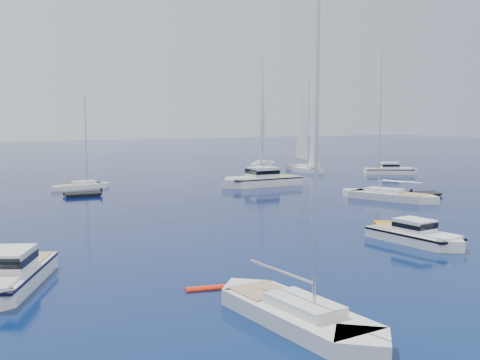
{
  "coord_description": "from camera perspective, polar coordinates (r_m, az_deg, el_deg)",
  "views": [
    {
      "loc": [
        -26.25,
        -24.37,
        8.17
      ],
      "look_at": [
        2.46,
        24.71,
        2.2
      ],
      "focal_mm": 43.56,
      "sensor_mm": 36.0,
      "label": 1
    }
  ],
  "objects": [
    {
      "name": "kayak_orange",
      "position": [
        28.68,
        -1.98,
        -10.56
      ],
      "size": [
        3.41,
        1.36,
        0.3
      ],
      "primitive_type": null,
      "rotation": [
        0.0,
        0.0,
        1.33
      ],
      "color": "red",
      "rests_on": "ground"
    },
    {
      "name": "sailboat_sails_r",
      "position": [
        91.76,
        6.34,
        0.85
      ],
      "size": [
        3.94,
        10.64,
        15.27
      ],
      "primitive_type": null,
      "rotation": [
        0.0,
        0.0,
        3.02
      ],
      "color": "white",
      "rests_on": "ground"
    },
    {
      "name": "ground",
      "position": [
        36.74,
        16.5,
        -7.1
      ],
      "size": [
        400.0,
        400.0,
        0.0
      ],
      "primitive_type": "plane",
      "color": "navy",
      "rests_on": "ground"
    },
    {
      "name": "motor_cruiser_left",
      "position": [
        30.79,
        -21.8,
        -9.83
      ],
      "size": [
        6.64,
        9.4,
        2.4
      ],
      "primitive_type": null,
      "rotation": [
        0.0,
        0.0,
        2.67
      ],
      "color": "silver",
      "rests_on": "ground"
    },
    {
      "name": "sailboat_sails_far",
      "position": [
        97.34,
        2.24,
        1.17
      ],
      "size": [
        10.45,
        12.05,
        18.69
      ],
      "primitive_type": null,
      "rotation": [
        0.0,
        0.0,
        2.48
      ],
      "color": "white",
      "rests_on": "ground"
    },
    {
      "name": "tender_yellow",
      "position": [
        45.27,
        15.31,
        -4.62
      ],
      "size": [
        4.22,
        3.9,
        0.95
      ],
      "primitive_type": null,
      "rotation": [
        0.0,
        0.0,
        0.91
      ],
      "color": "gold",
      "rests_on": "ground"
    },
    {
      "name": "sailboat_fore",
      "position": [
        24.18,
        5.62,
        -13.78
      ],
      "size": [
        3.15,
        10.54,
        15.34
      ],
      "primitive_type": null,
      "rotation": [
        0.0,
        0.0,
        3.18
      ],
      "color": "silver",
      "rests_on": "ground"
    },
    {
      "name": "motor_cruiser_near",
      "position": [
        40.4,
        16.86,
        -5.93
      ],
      "size": [
        2.79,
        7.86,
        2.03
      ],
      "primitive_type": null,
      "rotation": [
        0.0,
        0.0,
        3.2
      ],
      "color": "white",
      "rests_on": "ground"
    },
    {
      "name": "sailboat_centre",
      "position": [
        70.95,
        -15.29,
        -0.83
      ],
      "size": [
        8.07,
        3.57,
        11.5
      ],
      "primitive_type": null,
      "rotation": [
        0.0,
        0.0,
        4.92
      ],
      "color": "white",
      "rests_on": "ground"
    },
    {
      "name": "motor_cruiser_far_r",
      "position": [
        89.86,
        14.53,
        0.58
      ],
      "size": [
        8.57,
        6.61,
        2.22
      ],
      "primitive_type": null,
      "rotation": [
        0.0,
        0.0,
        4.17
      ],
      "color": "white",
      "rests_on": "ground"
    },
    {
      "name": "tender_grey_far",
      "position": [
        64.09,
        -15.17,
        -1.54
      ],
      "size": [
        4.15,
        2.44,
        0.95
      ],
      "primitive_type": null,
      "rotation": [
        0.0,
        0.0,
        1.5
      ],
      "color": "black",
      "rests_on": "ground"
    },
    {
      "name": "motor_cruiser_centre",
      "position": [
        71.38,
        2.05,
        -0.58
      ],
      "size": [
        11.29,
        3.51,
        2.96
      ],
      "primitive_type": null,
      "rotation": [
        0.0,
        0.0,
        1.57
      ],
      "color": "silver",
      "rests_on": "ground"
    },
    {
      "name": "sailboat_mid_r",
      "position": [
        61.14,
        14.33,
        -1.87
      ],
      "size": [
        6.47,
        11.36,
        16.24
      ],
      "primitive_type": null,
      "rotation": [
        0.0,
        0.0,
        0.35
      ],
      "color": "white",
      "rests_on": "ground"
    },
    {
      "name": "tender_grey_near",
      "position": [
        65.33,
        17.7,
        -1.48
      ],
      "size": [
        3.73,
        2.84,
        0.95
      ],
      "primitive_type": null,
      "rotation": [
        0.0,
        0.0,
        4.38
      ],
      "color": "black",
      "rests_on": "ground"
    }
  ]
}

